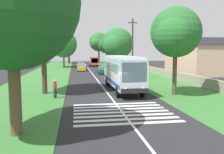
# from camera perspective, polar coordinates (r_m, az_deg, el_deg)

# --- Properties ---
(ground) EXTENTS (160.00, 160.00, 0.00)m
(ground) POSITION_cam_1_polar(r_m,az_deg,el_deg) (21.74, 0.01, -5.21)
(ground) COLOR #262628
(grass_verge_left) EXTENTS (120.00, 8.00, 0.04)m
(grass_verge_left) POSITION_cam_1_polar(r_m,az_deg,el_deg) (36.65, -16.46, -0.77)
(grass_verge_left) COLOR #387533
(grass_verge_left) RESTS_ON ground
(grass_verge_right) EXTENTS (120.00, 8.00, 0.04)m
(grass_verge_right) POSITION_cam_1_polar(r_m,az_deg,el_deg) (38.08, 8.79, -0.33)
(grass_verge_right) COLOR #387533
(grass_verge_right) RESTS_ON ground
(centre_line) EXTENTS (110.00, 0.16, 0.01)m
(centre_line) POSITION_cam_1_polar(r_m,az_deg,el_deg) (36.46, -3.59, -0.58)
(centre_line) COLOR silver
(centre_line) RESTS_ON ground
(coach_bus) EXTENTS (11.16, 2.62, 3.73)m
(coach_bus) POSITION_cam_1_polar(r_m,az_deg,el_deg) (26.20, 2.38, 1.47)
(coach_bus) COLOR silver
(coach_bus) RESTS_ON ground
(zebra_crossing) EXTENTS (5.85, 6.80, 0.01)m
(zebra_crossing) POSITION_cam_1_polar(r_m,az_deg,el_deg) (17.20, 2.44, -8.28)
(zebra_crossing) COLOR silver
(zebra_crossing) RESTS_ON ground
(trailing_car_0) EXTENTS (4.30, 1.78, 1.43)m
(trailing_car_0) POSITION_cam_1_polar(r_m,az_deg,el_deg) (45.60, -2.16, 1.62)
(trailing_car_0) COLOR #145933
(trailing_car_0) RESTS_ON ground
(trailing_car_1) EXTENTS (4.30, 1.78, 1.43)m
(trailing_car_1) POSITION_cam_1_polar(r_m,az_deg,el_deg) (52.85, -7.24, 2.20)
(trailing_car_1) COLOR gold
(trailing_car_1) RESTS_ON ground
(trailing_car_2) EXTENTS (4.30, 1.78, 1.43)m
(trailing_car_2) POSITION_cam_1_polar(r_m,az_deg,el_deg) (60.28, -7.35, 2.69)
(trailing_car_2) COLOR #B7A893
(trailing_car_2) RESTS_ON ground
(trailing_minibus_0) EXTENTS (6.00, 2.14, 2.53)m
(trailing_minibus_0) POSITION_cam_1_polar(r_m,az_deg,el_deg) (68.01, -4.31, 3.86)
(trailing_minibus_0) COLOR #CC4C33
(trailing_minibus_0) RESTS_ON ground
(roadside_tree_left_0) EXTENTS (8.35, 6.59, 11.88)m
(roadside_tree_left_0) POSITION_cam_1_polar(r_m,az_deg,el_deg) (25.39, -16.50, 15.23)
(roadside_tree_left_0) COLOR #4C3826
(roadside_tree_left_0) RESTS_ON grass_verge_left
(roadside_tree_left_1) EXTENTS (8.14, 6.89, 9.40)m
(roadside_tree_left_1) POSITION_cam_1_polar(r_m,az_deg,el_deg) (64.29, -11.45, 7.42)
(roadside_tree_left_1) COLOR #4C3826
(roadside_tree_left_1) RESTS_ON grass_verge_left
(roadside_tree_left_2) EXTENTS (6.44, 5.52, 8.82)m
(roadside_tree_left_2) POSITION_cam_1_polar(r_m,az_deg,el_deg) (83.51, -10.27, 7.23)
(roadside_tree_left_2) COLOR #3D2D1E
(roadside_tree_left_2) RESTS_ON grass_verge_left
(roadside_tree_left_3) EXTENTS (7.92, 6.74, 10.01)m
(roadside_tree_left_3) POSITION_cam_1_polar(r_m,az_deg,el_deg) (13.29, -23.11, 15.24)
(roadside_tree_left_3) COLOR brown
(roadside_tree_left_3) RESTS_ON grass_verge_left
(roadside_tree_right_0) EXTENTS (6.02, 4.81, 8.43)m
(roadside_tree_right_0) POSITION_cam_1_polar(r_m,az_deg,el_deg) (24.08, 14.44, 9.82)
(roadside_tree_right_0) COLOR brown
(roadside_tree_right_0) RESTS_ON grass_verge_right
(roadside_tree_right_1) EXTENTS (7.95, 6.48, 10.55)m
(roadside_tree_right_1) POSITION_cam_1_polar(r_m,az_deg,el_deg) (83.90, -3.24, 8.13)
(roadside_tree_right_1) COLOR #3D2D1E
(roadside_tree_right_1) RESTS_ON grass_verge_right
(roadside_tree_right_2) EXTENTS (6.52, 5.41, 8.87)m
(roadside_tree_right_2) POSITION_cam_1_polar(r_m,az_deg,el_deg) (74.12, -1.44, 7.55)
(roadside_tree_right_2) COLOR brown
(roadside_tree_right_2) RESTS_ON grass_verge_right
(roadside_tree_right_3) EXTENTS (8.76, 6.97, 9.38)m
(roadside_tree_right_3) POSITION_cam_1_polar(r_m,az_deg,el_deg) (54.68, 1.10, 7.70)
(roadside_tree_right_3) COLOR #3D2D1E
(roadside_tree_right_3) RESTS_ON grass_verge_right
(utility_pole) EXTENTS (0.24, 1.40, 8.93)m
(utility_pole) POSITION_cam_1_polar(r_m,az_deg,el_deg) (35.85, 4.86, 6.73)
(utility_pole) COLOR #473828
(utility_pole) RESTS_ON grass_verge_right
(roadside_wall) EXTENTS (70.00, 0.40, 1.19)m
(roadside_wall) POSITION_cam_1_polar(r_m,az_deg,el_deg) (43.82, 11.08, 1.28)
(roadside_wall) COLOR #9E937F
(roadside_wall) RESTS_ON grass_verge_right
(roadside_building) EXTENTS (14.51, 9.02, 6.43)m
(roadside_building) POSITION_cam_1_polar(r_m,az_deg,el_deg) (48.94, 19.92, 4.62)
(roadside_building) COLOR beige
(roadside_building) RESTS_ON ground
(pedestrian) EXTENTS (0.34, 0.34, 1.69)m
(pedestrian) POSITION_cam_1_polar(r_m,az_deg,el_deg) (22.42, -13.30, -2.68)
(pedestrian) COLOR #26262D
(pedestrian) RESTS_ON grass_verge_left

